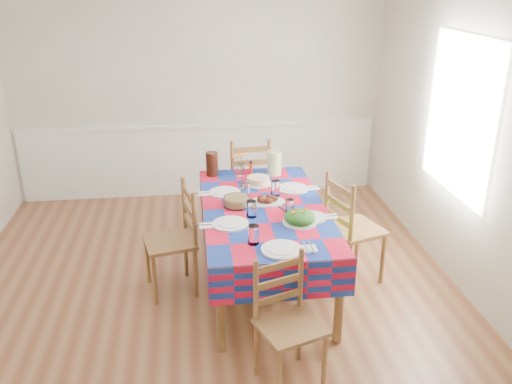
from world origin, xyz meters
TOP-DOWN VIEW (x-y plane):
  - room at (0.00, 0.00)m, footprint 4.58×5.08m
  - wainscot at (0.00, 2.48)m, footprint 4.41×0.06m
  - window_right at (2.23, 0.30)m, footprint 0.00×1.40m
  - dining_table at (0.49, 0.20)m, footprint 1.07×1.99m
  - setting_near_head at (0.45, -0.55)m, footprint 0.50×0.33m
  - setting_left_near at (0.23, -0.07)m, footprint 0.54×0.32m
  - setting_left_far at (0.23, 0.52)m, footprint 0.52×0.31m
  - setting_right_near at (0.80, -0.03)m, footprint 0.49×0.28m
  - setting_right_far at (0.76, 0.53)m, footprint 0.56×0.32m
  - meat_platter at (0.53, 0.29)m, footprint 0.32×0.23m
  - salad_platter at (0.74, -0.16)m, footprint 0.29×0.29m
  - pasta_bowl at (0.26, 0.26)m, footprint 0.23×0.23m
  - cake at (0.51, 0.75)m, footprint 0.26×0.26m
  - serving_utensils at (0.68, 0.10)m, footprint 0.13×0.29m
  - flower_vase at (0.36, 1.00)m, footprint 0.15×0.12m
  - hot_sauce at (0.47, 1.02)m, footprint 0.03×0.03m
  - green_pitcher at (0.70, 1.00)m, footprint 0.14×0.14m
  - tea_pitcher at (0.08, 1.05)m, footprint 0.12×0.12m
  - name_card at (0.47, -0.73)m, footprint 0.09×0.03m
  - chair_near at (0.48, -1.05)m, footprint 0.52×0.50m
  - chair_far at (0.50, 1.45)m, footprint 0.49×0.47m
  - chair_left at (-0.30, 0.22)m, footprint 0.51×0.52m
  - chair_right at (1.29, 0.19)m, footprint 0.56×0.57m

SIDE VIEW (x-z plane):
  - chair_near at x=0.48m, z-range -0.01..0.92m
  - wainscot at x=0.00m, z-range 0.03..0.95m
  - chair_left at x=-0.30m, z-range -0.01..0.99m
  - chair_right at x=1.29m, z-range -0.01..1.03m
  - chair_far at x=0.50m, z-range -0.01..1.04m
  - dining_table at x=0.49m, z-range 0.30..1.08m
  - serving_utensils at x=0.68m, z-range 0.77..0.78m
  - name_card at x=0.47m, z-range 0.77..0.79m
  - meat_platter at x=0.53m, z-range 0.77..0.83m
  - setting_right_near at x=0.80m, z-range 0.74..0.87m
  - setting_left_far at x=0.23m, z-range 0.74..0.87m
  - setting_left_near at x=0.23m, z-range 0.74..0.88m
  - setting_right_far at x=0.76m, z-range 0.74..0.88m
  - setting_near_head at x=0.45m, z-range 0.73..0.88m
  - cake at x=0.51m, z-range 0.77..0.84m
  - pasta_bowl at x=0.26m, z-range 0.77..0.86m
  - salad_platter at x=0.74m, z-range 0.76..0.88m
  - hot_sauce at x=0.47m, z-range 0.77..0.92m
  - flower_vase at x=0.36m, z-range 0.75..1.00m
  - tea_pitcher at x=0.08m, z-range 0.77..1.02m
  - green_pitcher at x=0.70m, z-range 0.77..1.02m
  - room at x=0.00m, z-range -0.04..2.74m
  - window_right at x=2.23m, z-range 0.80..2.20m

